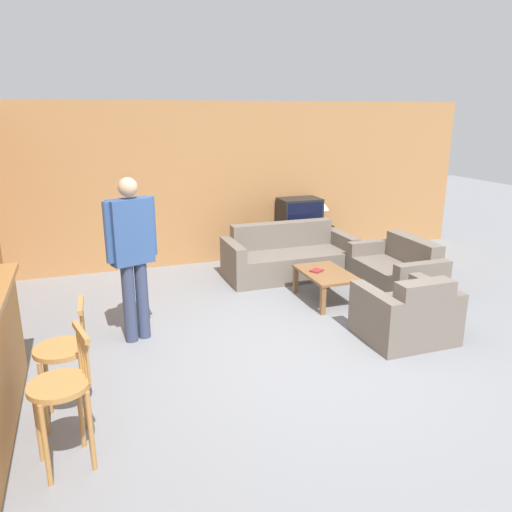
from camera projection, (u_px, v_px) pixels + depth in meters
ground_plane at (299, 359)px, 5.10m from camera, size 24.00×24.00×0.00m
wall_back at (208, 184)px, 8.08m from camera, size 9.40×0.08×2.60m
bar_chair_near at (62, 394)px, 3.43m from camera, size 0.51×0.51×1.01m
bar_chair_mid at (64, 357)px, 3.94m from camera, size 0.44×0.44×1.01m
couch_far at (288, 258)px, 7.64m from camera, size 1.94×0.86×0.78m
armchair_near at (407, 315)px, 5.47m from camera, size 0.94×0.81×0.76m
loveseat_right at (397, 272)px, 6.96m from camera, size 0.79×1.34×0.75m
coffee_table at (326, 276)px, 6.59m from camera, size 0.58×0.92×0.40m
tv_unit at (299, 242)px, 8.56m from camera, size 1.11×0.45×0.57m
tv at (300, 212)px, 8.41m from camera, size 0.69×0.47×0.47m
book_on_table at (317, 271)px, 6.60m from camera, size 0.21×0.20×0.02m
table_lamp at (321, 205)px, 8.51m from camera, size 0.29×0.29×0.46m
person_by_window at (132, 250)px, 5.28m from camera, size 0.55×0.32×1.79m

